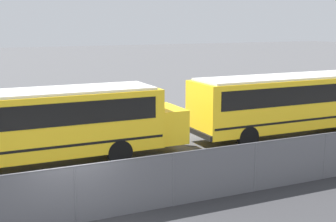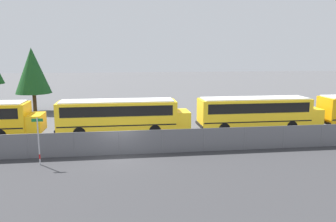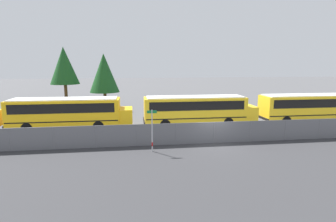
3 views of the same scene
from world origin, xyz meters
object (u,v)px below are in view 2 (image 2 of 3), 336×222
Objects in this scene: school_bus_3 at (120,114)px; tree_0 at (32,71)px; school_bus_4 at (256,111)px; street_sign at (39,140)px.

tree_0 is (-10.45, 12.71, 3.16)m from school_bus_3.
street_sign is (-17.55, -7.33, -0.20)m from school_bus_4.
school_bus_4 is at bearing -0.35° from school_bus_3.
school_bus_4 is (12.44, -0.08, 0.00)m from school_bus_3.
tree_0 is at bearing 104.87° from street_sign.
tree_0 reaches higher than school_bus_3.
street_sign is (-5.11, -7.40, -0.20)m from school_bus_3.
street_sign is 0.40× the size of tree_0.
street_sign is at bearing -124.61° from school_bus_3.
school_bus_4 is 3.74× the size of street_sign.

